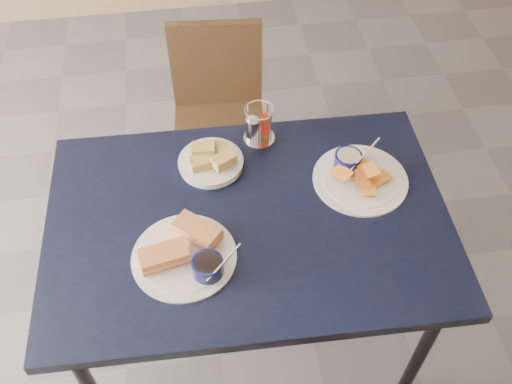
{
  "coord_description": "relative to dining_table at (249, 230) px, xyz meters",
  "views": [
    {
      "loc": [
        -0.0,
        -0.97,
        2.15
      ],
      "look_at": [
        0.16,
        0.14,
        0.82
      ],
      "focal_mm": 40.0,
      "sensor_mm": 36.0,
      "label": 1
    }
  ],
  "objects": [
    {
      "name": "condiment_caddy",
      "position": [
        0.08,
        0.34,
        0.12
      ],
      "size": [
        0.11,
        0.11,
        0.14
      ],
      "color": "silver",
      "rests_on": "dining_table"
    },
    {
      "name": "dining_table",
      "position": [
        0.0,
        0.0,
        0.0
      ],
      "size": [
        1.27,
        0.86,
        0.75
      ],
      "color": "black",
      "rests_on": "ground"
    },
    {
      "name": "chair_far",
      "position": [
        -0.02,
        0.85,
        -0.21
      ],
      "size": [
        0.42,
        0.41,
        0.83
      ],
      "color": "black",
      "rests_on": "ground"
    },
    {
      "name": "bread_basket",
      "position": [
        -0.09,
        0.24,
        0.09
      ],
      "size": [
        0.21,
        0.21,
        0.07
      ],
      "color": "white",
      "rests_on": "dining_table"
    },
    {
      "name": "sandwich_plate",
      "position": [
        -0.2,
        -0.12,
        0.09
      ],
      "size": [
        0.32,
        0.31,
        0.12
      ],
      "color": "white",
      "rests_on": "dining_table"
    },
    {
      "name": "plantain_plate",
      "position": [
        0.37,
        0.12,
        0.08
      ],
      "size": [
        0.31,
        0.31,
        0.12
      ],
      "color": "white",
      "rests_on": "dining_table"
    },
    {
      "name": "ground",
      "position": [
        -0.13,
        -0.1,
        -0.69
      ],
      "size": [
        6.0,
        6.0,
        0.0
      ],
      "primitive_type": "plane",
      "color": "#4C4C51",
      "rests_on": "ground"
    }
  ]
}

